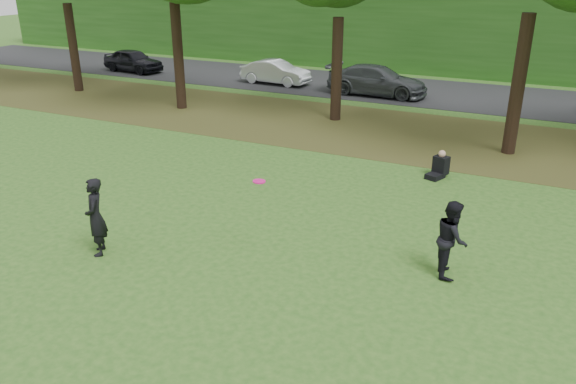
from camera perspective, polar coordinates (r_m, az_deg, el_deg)
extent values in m
plane|color=#27531A|center=(10.99, -7.30, -11.33)|extent=(120.00, 120.00, 0.00)
cube|color=#4D391B|center=(22.07, 11.26, 5.85)|extent=(60.00, 7.00, 0.01)
cube|color=black|center=(29.67, 15.40, 9.63)|extent=(70.00, 7.00, 0.02)
cube|color=#214D16|center=(35.15, 17.82, 15.35)|extent=(70.00, 3.00, 5.00)
imported|color=black|center=(13.00, -18.96, -2.41)|extent=(0.73, 0.77, 1.78)
imported|color=black|center=(11.99, 16.29, -4.56)|extent=(0.82, 0.94, 1.64)
imported|color=black|center=(35.81, -15.47, 12.76)|extent=(4.08, 2.05, 1.33)
imported|color=#BABDC2|center=(30.92, -1.27, 12.09)|extent=(3.87, 1.52, 1.25)
imported|color=#3C3F43|center=(28.49, 9.03, 11.14)|extent=(4.95, 2.07, 1.43)
cylinder|color=#E91382|center=(11.59, -2.95, 1.09)|extent=(0.38, 0.38, 0.04)
cube|color=black|center=(17.57, 14.71, 1.59)|extent=(0.57, 0.66, 0.16)
cube|color=black|center=(17.71, 15.28, 2.65)|extent=(0.51, 0.46, 0.56)
sphere|color=tan|center=(17.59, 15.39, 3.76)|extent=(0.22, 0.22, 0.22)
cylinder|color=black|center=(30.92, -20.97, 13.49)|extent=(0.44, 0.44, 4.28)
cylinder|color=black|center=(25.66, -11.12, 13.91)|extent=(0.44, 0.44, 5.08)
cylinder|color=black|center=(23.33, 4.97, 12.24)|extent=(0.44, 0.44, 4.12)
cylinder|color=black|center=(20.27, 22.33, 9.93)|extent=(0.44, 0.44, 4.62)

